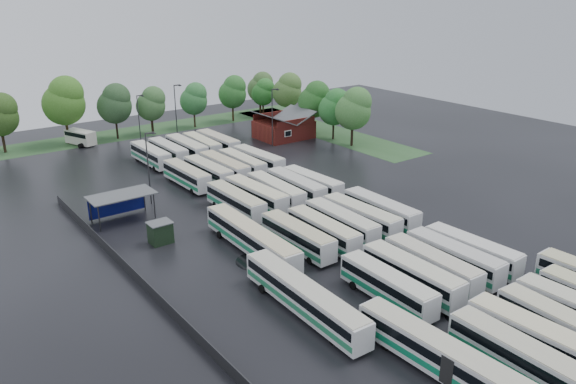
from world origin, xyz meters
TOP-DOWN VIEW (x-y plane):
  - ground at (0.00, 0.00)m, footprint 160.00×160.00m
  - brick_building at (24.00, 42.77)m, footprint 10.07×8.60m
  - wash_shed at (-17.20, 22.02)m, footprint 8.20×4.20m
  - utility_hut at (-16.20, 12.60)m, footprint 2.70×2.20m
  - grass_strip_north at (2.00, 64.80)m, footprint 80.00×10.00m
  - grass_strip_east at (34.00, 42.80)m, footprint 10.00×50.00m
  - west_fence at (-22.20, 8.00)m, footprint 0.10×50.00m
  - bus_r0c0 at (-4.41, -26.00)m, footprint 2.53×11.32m
  - bus_r0c1 at (-1.28, -25.78)m, footprint 2.91×11.68m
  - bus_r0c2 at (2.10, -25.93)m, footprint 2.89×11.20m
  - bus_r1c0 at (-4.47, -12.42)m, footprint 2.68×11.09m
  - bus_r1c1 at (-1.12, -12.46)m, footprint 2.66×11.60m
  - bus_r1c2 at (2.06, -12.33)m, footprint 2.80×11.37m
  - bus_r1c3 at (5.34, -12.53)m, footprint 2.43×11.20m
  - bus_r1c4 at (8.24, -12.65)m, footprint 2.71×11.07m
  - bus_r2c0 at (-4.56, 1.43)m, footprint 2.37×11.13m
  - bus_r2c1 at (-1.22, 0.86)m, footprint 2.60×11.10m
  - bus_r2c2 at (2.02, 1.35)m, footprint 2.66×11.35m
  - bus_r2c3 at (5.06, 1.17)m, footprint 2.78×11.57m
  - bus_r2c4 at (8.58, 1.22)m, footprint 2.62×11.54m
  - bus_r3c0 at (-4.48, 14.81)m, footprint 2.43×11.33m
  - bus_r3c1 at (-1.10, 15.11)m, footprint 2.91×11.68m
  - bus_r3c2 at (1.97, 14.81)m, footprint 2.86×11.53m
  - bus_r3c3 at (5.37, 14.69)m, footprint 2.75×11.50m
  - bus_r3c4 at (8.24, 14.59)m, footprint 2.79×11.09m
  - bus_r4c0 at (-4.58, 28.55)m, footprint 2.52×11.04m
  - bus_r4c1 at (-1.16, 28.15)m, footprint 2.59×11.20m
  - bus_r4c2 at (1.81, 28.37)m, footprint 2.62×11.62m
  - bus_r4c3 at (5.14, 28.43)m, footprint 2.47×11.10m
  - bus_r4c4 at (8.37, 28.59)m, footprint 2.93×11.42m
  - bus_r5c0 at (-4.46, 41.84)m, footprint 2.53×11.16m
  - bus_r5c1 at (-1.04, 42.34)m, footprint 2.43×11.01m
  - bus_r5c2 at (2.16, 41.68)m, footprint 2.52×11.64m
  - bus_r5c3 at (5.39, 42.13)m, footprint 2.72×11.12m
  - bus_r5c4 at (8.44, 41.75)m, footprint 2.60×11.53m
  - artic_bus_west_a at (-9.08, -23.03)m, footprint 2.84×16.61m
  - artic_bus_west_b at (-9.02, 4.15)m, footprint 2.95×16.91m
  - artic_bus_west_c at (-12.13, -9.33)m, footprint 2.94×16.58m
  - minibus at (-9.82, 61.75)m, footprint 4.45×6.74m
  - tree_north_0 at (-22.34, 64.57)m, footprint 6.57×6.57m
  - tree_north_1 at (-11.24, 63.80)m, footprint 7.79×7.79m
  - tree_north_2 at (-2.46, 61.80)m, footprint 6.60×6.60m
  - tree_north_3 at (4.77, 61.29)m, footprint 5.84×5.84m
  - tree_north_4 at (14.28, 61.21)m, footprint 5.75×5.75m
  - tree_north_5 at (23.89, 61.34)m, footprint 6.12×6.12m
  - tree_north_6 at (32.96, 63.86)m, footprint 5.92×5.92m
  - tree_east_0 at (31.00, 30.31)m, footprint 6.69×6.69m
  - tree_east_1 at (31.33, 36.05)m, footprint 6.03×6.03m
  - tree_east_2 at (31.96, 42.97)m, footprint 6.35×6.35m
  - tree_east_3 at (33.80, 54.52)m, footprint 6.42×6.42m
  - tree_east_4 at (32.09, 61.46)m, footprint 5.24×5.24m
  - lamp_post_ne at (18.84, 39.17)m, footprint 1.65×0.32m
  - lamp_post_nw at (-11.79, 25.00)m, footprint 1.55×0.30m
  - lamp_post_back_w at (-0.70, 54.65)m, footprint 1.45×0.28m
  - lamp_post_back_e at (7.27, 55.46)m, footprint 1.61×0.31m
  - puddle_0 at (-0.08, -19.16)m, footprint 5.40×5.40m
  - puddle_1 at (8.56, -20.46)m, footprint 3.81×3.81m
  - puddle_2 at (-9.85, 1.95)m, footprint 4.63×4.63m
  - puddle_3 at (6.76, -4.75)m, footprint 3.54×3.54m
  - puddle_4 at (16.42, -17.91)m, footprint 3.07×3.07m

SIDE VIEW (x-z plane):
  - ground at x=0.00m, z-range 0.00..0.00m
  - puddle_0 at x=-0.08m, z-range 0.00..0.01m
  - puddle_1 at x=8.56m, z-range 0.00..0.01m
  - puddle_2 at x=-9.85m, z-range 0.00..0.01m
  - puddle_3 at x=6.76m, z-range 0.00..0.01m
  - puddle_4 at x=16.42m, z-range 0.00..0.01m
  - grass_strip_north at x=2.00m, z-range 0.00..0.01m
  - grass_strip_east at x=34.00m, z-range 0.00..0.01m
  - west_fence at x=-22.20m, z-range 0.00..1.20m
  - utility_hut at x=-16.20m, z-range 0.01..2.63m
  - minibus at x=-9.82m, z-range 0.15..2.91m
  - bus_r1c4 at x=8.24m, z-range 0.15..3.21m
  - bus_r5c1 at x=-1.04m, z-range 0.15..3.21m
  - bus_r3c4 at x=8.24m, z-range 0.15..3.21m
  - bus_r4c0 at x=-4.58m, z-range 0.15..3.21m
  - bus_r1c0 at x=-4.47m, z-range 0.15..3.22m
  - bus_r5c3 at x=5.39m, z-range 0.15..3.23m
  - bus_r2c1 at x=-1.22m, z-range 0.15..3.23m
  - bus_r4c3 at x=5.14m, z-range 0.15..3.24m
  - artic_bus_west_c at x=-12.13m, z-range 0.17..3.23m
  - bus_r0c2 at x=2.10m, z-range 0.15..3.24m
  - artic_bus_west_a at x=-9.08m, z-range 0.17..3.24m
  - bus_r2c0 at x=-4.56m, z-range 0.15..3.25m
  - bus_r5c0 at x=-4.46m, z-range 0.15..3.25m
  - bus_r4c1 at x=-1.16m, z-range 0.16..3.26m
  - bus_r1c3 at x=5.34m, z-range 0.16..3.27m
  - bus_r1c2 at x=2.06m, z-range 0.16..3.30m
  - bus_r0c0 at x=-4.41m, z-range 0.16..3.30m
  - bus_r2c2 at x=2.02m, z-range 0.16..3.30m
  - bus_r4c4 at x=8.37m, z-range 0.16..3.31m
  - artic_bus_west_b at x=-9.02m, z-range 0.17..3.30m
  - bus_r3c0 at x=-4.48m, z-range 0.16..3.31m
  - bus_r3c3 at x=5.37m, z-range 0.16..3.34m
  - bus_r3c2 at x=1.97m, z-range 0.16..3.34m
  - bus_r5c4 at x=8.44m, z-range 0.16..3.36m
  - bus_r2c4 at x=8.58m, z-range 0.16..3.36m
  - bus_r2c3 at x=5.06m, z-range 0.16..3.36m
  - bus_r1c1 at x=-1.12m, z-range 0.16..3.38m
  - bus_r4c2 at x=1.81m, z-range 0.16..3.39m
  - bus_r0c1 at x=-1.28m, z-range 0.16..3.39m
  - bus_r3c1 at x=-1.10m, z-range 0.16..3.39m
  - bus_r5c2 at x=2.16m, z-range 0.16..3.40m
  - brick_building at x=24.00m, z-range -0.83..4.56m
  - wash_shed at x=-17.20m, z-range 1.20..4.78m
  - lamp_post_back_w at x=-0.70m, z-range 0.76..10.19m
  - tree_east_4 at x=32.09m, z-range 1.24..9.93m
  - lamp_post_nw at x=-11.79m, z-range 0.81..10.89m
  - lamp_post_back_e at x=7.27m, z-range 0.84..11.29m
  - tree_north_4 at x=14.28m, z-range 1.36..10.89m
  - tree_north_3 at x=4.77m, z-range 1.38..11.06m
  - lamp_post_ne at x=18.84m, z-range 0.86..11.59m
  - tree_north_6 at x=32.96m, z-range 1.40..11.21m
  - tree_east_1 at x=31.33m, z-range 1.43..11.42m
  - tree_north_5 at x=23.89m, z-range 1.45..11.59m
  - tree_east_2 at x=31.96m, z-range 1.50..12.01m
  - tree_east_3 at x=33.80m, z-range 1.52..12.16m
  - tree_north_0 at x=-22.34m, z-range 1.56..12.43m
  - tree_north_2 at x=-2.46m, z-range 1.57..12.50m
  - tree_east_0 at x=31.00m, z-range 1.59..12.68m
  - tree_north_1 at x=-11.24m, z-range 1.85..14.75m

